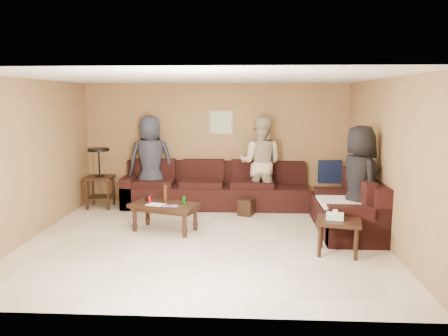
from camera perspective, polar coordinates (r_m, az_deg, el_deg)
name	(u,v)px	position (r m, az deg, el deg)	size (l,w,h in m)	color
room	(205,134)	(6.67, -2.54, 4.48)	(5.60, 5.50, 2.50)	beige
sectional_sofa	(255,198)	(8.35, 4.12, -3.88)	(4.65, 2.90, 0.97)	black
coffee_table	(165,208)	(7.35, -7.75, -5.15)	(1.24, 0.88, 0.75)	black
end_table_left	(100,177)	(9.13, -15.93, -1.11)	(0.56, 0.56, 1.21)	black
side_table_right	(338,225)	(6.42, 14.68, -7.18)	(0.70, 0.62, 0.65)	black
waste_bin	(246,207)	(8.32, 2.90, -5.11)	(0.26, 0.26, 0.31)	black
wall_art	(221,122)	(9.12, -0.41, 5.98)	(0.52, 0.04, 0.52)	tan
person_left	(151,161)	(9.01, -9.54, 0.90)	(0.91, 0.59, 1.86)	#292D39
person_middle	(260,163)	(8.74, 4.77, 0.68)	(0.90, 0.70, 1.84)	#C6B293
person_right	(359,181)	(7.26, 17.21, -1.68)	(0.87, 0.57, 1.78)	black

